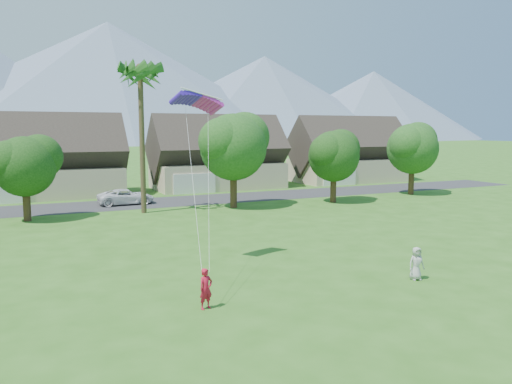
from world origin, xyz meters
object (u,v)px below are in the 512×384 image
kite_flyer (206,289)px  parafoil_kite (197,100)px  parked_car (126,197)px  watcher (416,263)px

kite_flyer → parafoil_kite: (1.85, 6.56, 7.73)m
parked_car → parafoil_kite: size_ratio=1.79×
kite_flyer → parafoil_kite: size_ratio=0.56×
parked_car → kite_flyer: bearing=174.1°
kite_flyer → parafoil_kite: parafoil_kite is taller
watcher → parked_car: size_ratio=0.30×
parked_car → parafoil_kite: parafoil_kite is taller
parked_car → watcher: bearing=-166.6°
kite_flyer → parked_car: kite_flyer is taller
kite_flyer → parked_car: (2.09, 29.35, -0.09)m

